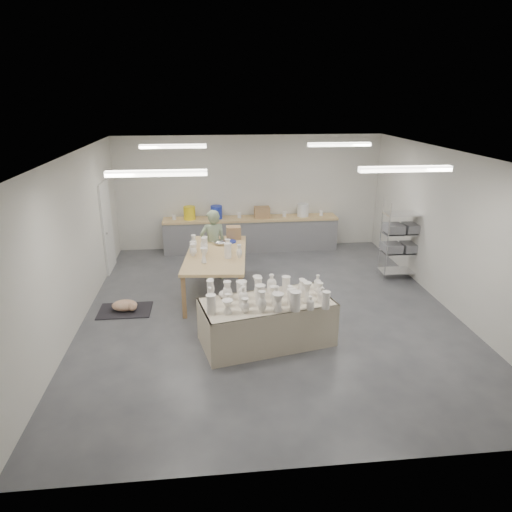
{
  "coord_description": "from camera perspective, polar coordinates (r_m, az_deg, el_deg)",
  "views": [
    {
      "loc": [
        -1.09,
        -7.97,
        3.97
      ],
      "look_at": [
        -0.23,
        0.22,
        1.05
      ],
      "focal_mm": 32.0,
      "sensor_mm": 36.0,
      "label": 1
    }
  ],
  "objects": [
    {
      "name": "room",
      "position": [
        8.33,
        0.92,
        6.24
      ],
      "size": [
        8.0,
        8.02,
        3.0
      ],
      "color": "#424449",
      "rests_on": "ground"
    },
    {
      "name": "cat",
      "position": [
        9.22,
        -15.98,
        -5.95
      ],
      "size": [
        0.55,
        0.45,
        0.21
      ],
      "rotation": [
        0.0,
        0.0,
        -0.26
      ],
      "color": "white",
      "rests_on": "rug"
    },
    {
      "name": "back_counter",
      "position": [
        12.21,
        -0.7,
        2.94
      ],
      "size": [
        4.6,
        0.6,
        1.24
      ],
      "color": "tan",
      "rests_on": "ground"
    },
    {
      "name": "potter",
      "position": [
        10.21,
        -5.37,
        1.38
      ],
      "size": [
        0.64,
        0.47,
        1.61
      ],
      "primitive_type": "imported",
      "rotation": [
        0.0,
        0.0,
        3.29
      ],
      "color": "gray",
      "rests_on": "ground"
    },
    {
      "name": "drying_table",
      "position": [
        7.68,
        1.3,
        -7.88
      ],
      "size": [
        2.33,
        1.49,
        1.13
      ],
      "rotation": [
        0.0,
        0.0,
        0.22
      ],
      "color": "olive",
      "rests_on": "ground"
    },
    {
      "name": "wire_shelf",
      "position": [
        10.75,
        17.8,
        2.07
      ],
      "size": [
        0.88,
        0.48,
        1.8
      ],
      "color": "silver",
      "rests_on": "ground"
    },
    {
      "name": "red_stool",
      "position": [
        10.63,
        -5.31,
        -0.75
      ],
      "size": [
        0.47,
        0.47,
        0.34
      ],
      "rotation": [
        0.0,
        0.0,
        -0.42
      ],
      "color": "#AC2A18",
      "rests_on": "ground"
    },
    {
      "name": "work_table",
      "position": [
        9.49,
        -5.0,
        0.5
      ],
      "size": [
        1.42,
        2.5,
        1.27
      ],
      "rotation": [
        0.0,
        0.0,
        -0.09
      ],
      "color": "tan",
      "rests_on": "ground"
    },
    {
      "name": "rug",
      "position": [
        9.28,
        -16.04,
        -6.55
      ],
      "size": [
        1.0,
        0.7,
        0.02
      ],
      "primitive_type": "cube",
      "color": "black",
      "rests_on": "ground"
    }
  ]
}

